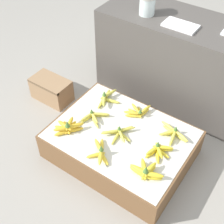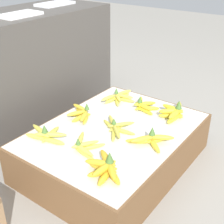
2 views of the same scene
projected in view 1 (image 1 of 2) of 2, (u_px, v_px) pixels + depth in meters
name	position (u px, v px, depth m)	size (l,w,h in m)	color
ground_plane	(121.00, 154.00, 2.44)	(10.00, 10.00, 0.00)	gray
display_platform	(121.00, 144.00, 2.35)	(1.00, 0.75, 0.24)	brown
back_vendor_table	(181.00, 63.00, 2.65)	(1.41, 0.54, 0.77)	#4C4742
wooden_crate	(51.00, 89.00, 2.82)	(0.35, 0.21, 0.21)	#997551
banana_bunch_front_left	(68.00, 128.00, 2.27)	(0.20, 0.21, 0.11)	gold
banana_bunch_front_midleft	(100.00, 152.00, 2.11)	(0.21, 0.22, 0.10)	gold
banana_bunch_front_midright	(146.00, 172.00, 1.99)	(0.24, 0.15, 0.11)	yellow
banana_bunch_middle_left	(94.00, 117.00, 2.36)	(0.16, 0.21, 0.08)	#DBCC4C
banana_bunch_middle_midleft	(119.00, 133.00, 2.25)	(0.23, 0.24, 0.08)	gold
banana_bunch_middle_midright	(158.00, 150.00, 2.13)	(0.15, 0.18, 0.09)	yellow
banana_bunch_back_left	(106.00, 98.00, 2.51)	(0.18, 0.25, 0.10)	gold
banana_bunch_back_midleft	(138.00, 112.00, 2.39)	(0.15, 0.20, 0.09)	gold
banana_bunch_back_midright	(173.00, 134.00, 2.24)	(0.25, 0.17, 0.08)	#DBCC4C
glass_jar	(147.00, 5.00, 2.40)	(0.13, 0.13, 0.15)	silver
foam_tray_white	(180.00, 26.00, 2.31)	(0.26, 0.15, 0.02)	white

